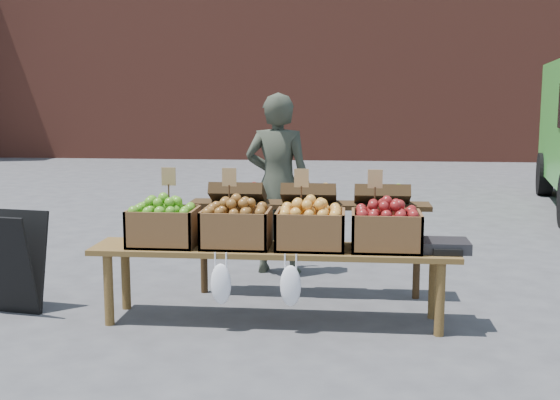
# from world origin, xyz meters

# --- Properties ---
(ground) EXTENTS (80.00, 80.00, 0.00)m
(ground) POSITION_xyz_m (0.00, 0.00, 0.00)
(ground) COLOR #464649
(vendor) EXTENTS (0.67, 0.49, 1.71)m
(vendor) POSITION_xyz_m (-0.49, 1.42, 0.85)
(vendor) COLOR #32372B
(vendor) RESTS_ON ground
(chalkboard_sign) EXTENTS (0.57, 0.37, 0.80)m
(chalkboard_sign) POSITION_xyz_m (-2.46, -0.02, 0.40)
(chalkboard_sign) COLOR black
(chalkboard_sign) RESTS_ON ground
(back_table) EXTENTS (2.10, 0.44, 1.04)m
(back_table) POSITION_xyz_m (-0.15, 0.67, 0.52)
(back_table) COLOR #312111
(back_table) RESTS_ON ground
(display_bench) EXTENTS (2.70, 0.56, 0.57)m
(display_bench) POSITION_xyz_m (-0.37, -0.05, 0.28)
(display_bench) COLOR brown
(display_bench) RESTS_ON ground
(crate_golden_apples) EXTENTS (0.50, 0.40, 0.28)m
(crate_golden_apples) POSITION_xyz_m (-1.20, -0.05, 0.71)
(crate_golden_apples) COLOR #448E1F
(crate_golden_apples) RESTS_ON display_bench
(crate_russet_pears) EXTENTS (0.50, 0.40, 0.28)m
(crate_russet_pears) POSITION_xyz_m (-0.65, -0.05, 0.71)
(crate_russet_pears) COLOR brown
(crate_russet_pears) RESTS_ON display_bench
(crate_red_apples) EXTENTS (0.50, 0.40, 0.28)m
(crate_red_apples) POSITION_xyz_m (-0.10, -0.05, 0.71)
(crate_red_apples) COLOR gold
(crate_red_apples) RESTS_ON display_bench
(crate_green_apples) EXTENTS (0.50, 0.40, 0.28)m
(crate_green_apples) POSITION_xyz_m (0.45, -0.05, 0.71)
(crate_green_apples) COLOR #69060C
(crate_green_apples) RESTS_ON display_bench
(weighing_scale) EXTENTS (0.34, 0.30, 0.08)m
(weighing_scale) POSITION_xyz_m (0.88, -0.05, 0.61)
(weighing_scale) COLOR black
(weighing_scale) RESTS_ON display_bench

